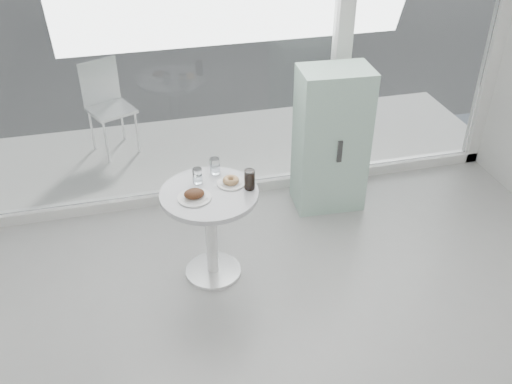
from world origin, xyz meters
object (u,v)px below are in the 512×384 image
object	(u,v)px
main_table	(210,216)
patio_chair	(107,101)
water_tumbler_b	(215,167)
cola_glass	(250,180)
mint_cabinet	(331,140)
water_tumbler_a	(197,177)
plate_fritter	(195,195)
plate_donut	(231,182)

from	to	relation	value
main_table	patio_chair	distance (m)	2.29
water_tumbler_b	cola_glass	bearing A→B (deg)	-52.69
mint_cabinet	cola_glass	distance (m)	1.19
patio_chair	cola_glass	size ratio (longest dim) A/B	6.26
main_table	water_tumbler_a	world-z (taller)	water_tumbler_a
plate_fritter	cola_glass	bearing A→B (deg)	4.19
main_table	cola_glass	size ratio (longest dim) A/B	5.08
water_tumbler_a	cola_glass	xyz separation A→B (m)	(0.35, -0.17, 0.02)
main_table	cola_glass	bearing A→B (deg)	-4.73
plate_donut	water_tumbler_b	world-z (taller)	water_tumbler_b
mint_cabinet	cola_glass	bearing A→B (deg)	-137.54
mint_cabinet	cola_glass	size ratio (longest dim) A/B	8.67
water_tumbler_b	patio_chair	bearing A→B (deg)	111.60
plate_donut	water_tumbler_a	xyz separation A→B (m)	(-0.23, 0.08, 0.03)
patio_chair	cola_glass	world-z (taller)	patio_chair
main_table	water_tumbler_a	distance (m)	0.31
plate_donut	cola_glass	world-z (taller)	cola_glass
plate_fritter	patio_chair	bearing A→B (deg)	104.18
water_tumbler_a	mint_cabinet	bearing A→B (deg)	24.38
main_table	water_tumbler_a	xyz separation A→B (m)	(-0.06, 0.14, 0.27)
patio_chair	water_tumbler_a	bearing A→B (deg)	-96.50
mint_cabinet	plate_fritter	size ratio (longest dim) A/B	5.40
plate_fritter	cola_glass	world-z (taller)	cola_glass
patio_chair	cola_glass	distance (m)	2.43
water_tumbler_b	cola_glass	world-z (taller)	cola_glass
patio_chair	plate_fritter	xyz separation A→B (m)	(0.57, -2.24, 0.21)
plate_donut	mint_cabinet	bearing A→B (deg)	32.20
plate_donut	water_tumbler_a	world-z (taller)	water_tumbler_a
main_table	patio_chair	size ratio (longest dim) A/B	0.81
plate_donut	water_tumbler_a	bearing A→B (deg)	161.97
main_table	mint_cabinet	world-z (taller)	mint_cabinet
mint_cabinet	plate_fritter	bearing A→B (deg)	-146.32
patio_chair	cola_glass	bearing A→B (deg)	-89.60
plate_donut	main_table	bearing A→B (deg)	-159.02
patio_chair	plate_fritter	bearing A→B (deg)	-99.19
plate_donut	water_tumbler_b	distance (m)	0.20
cola_glass	water_tumbler_a	bearing A→B (deg)	154.58
mint_cabinet	plate_donut	size ratio (longest dim) A/B	6.31
mint_cabinet	water_tumbler_b	xyz separation A→B (m)	(-1.12, -0.48, 0.17)
plate_donut	plate_fritter	bearing A→B (deg)	-157.03
water_tumbler_b	cola_glass	distance (m)	0.34
patio_chair	plate_fritter	world-z (taller)	patio_chair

